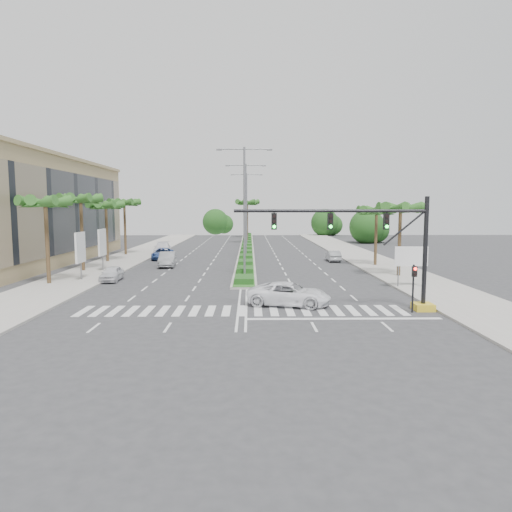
{
  "coord_description": "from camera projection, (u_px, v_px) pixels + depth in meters",
  "views": [
    {
      "loc": [
        0.48,
        -28.31,
        6.5
      ],
      "look_at": [
        0.94,
        4.61,
        3.0
      ],
      "focal_mm": 32.0,
      "sensor_mm": 36.0,
      "label": 1
    }
  ],
  "objects": [
    {
      "name": "palm_right_far",
      "position": [
        377.0,
        213.0,
        50.28
      ],
      "size": [
        4.57,
        4.68,
        6.75
      ],
      "color": "brown",
      "rests_on": "ground"
    },
    {
      "name": "palm_left_end",
      "position": [
        124.0,
        205.0,
        61.68
      ],
      "size": [
        4.57,
        4.68,
        7.75
      ],
      "color": "brown",
      "rests_on": "ground"
    },
    {
      "name": "direction_sign",
      "position": [
        411.0,
        258.0,
        36.7
      ],
      "size": [
        2.7,
        0.11,
        3.4
      ],
      "color": "slate",
      "rests_on": "ground"
    },
    {
      "name": "palm_median_b",
      "position": [
        247.0,
        204.0,
        97.67
      ],
      "size": [
        4.57,
        4.68,
        8.05
      ],
      "color": "brown",
      "rests_on": "ground"
    },
    {
      "name": "footpath_right",
      "position": [
        387.0,
        268.0,
        48.92
      ],
      "size": [
        6.0,
        120.0,
        0.15
      ],
      "primitive_type": "cube",
      "color": "gray",
      "rests_on": "ground"
    },
    {
      "name": "streetlight_near",
      "position": [
        244.0,
        204.0,
        42.03
      ],
      "size": [
        5.1,
        0.25,
        12.0
      ],
      "color": "slate",
      "rests_on": "ground"
    },
    {
      "name": "palm_median_a",
      "position": [
        247.0,
        204.0,
        82.76
      ],
      "size": [
        4.57,
        4.68,
        8.05
      ],
      "color": "brown",
      "rests_on": "ground"
    },
    {
      "name": "building",
      "position": [
        25.0,
        212.0,
        53.68
      ],
      "size": [
        12.0,
        36.0,
        12.0
      ],
      "primitive_type": "cube",
      "color": "tan",
      "rests_on": "ground"
    },
    {
      "name": "palm_left_near",
      "position": [
        45.0,
        205.0,
        37.84
      ],
      "size": [
        4.57,
        4.68,
        7.55
      ],
      "color": "brown",
      "rests_on": "ground"
    },
    {
      "name": "palm_left_far",
      "position": [
        106.0,
        208.0,
        53.76
      ],
      "size": [
        4.57,
        4.68,
        7.35
      ],
      "color": "brown",
      "rests_on": "ground"
    },
    {
      "name": "billboard_near",
      "position": [
        80.0,
        248.0,
        40.25
      ],
      "size": [
        0.18,
        2.1,
        4.35
      ],
      "color": "slate",
      "rests_on": "ground"
    },
    {
      "name": "palm_left_mid",
      "position": [
        81.0,
        202.0,
        45.75
      ],
      "size": [
        4.57,
        4.68,
        7.95
      ],
      "color": "brown",
      "rests_on": "ground"
    },
    {
      "name": "signal_gantry",
      "position": [
        390.0,
        256.0,
        28.59
      ],
      "size": [
        12.6,
        1.2,
        7.2
      ],
      "color": "gold",
      "rests_on": "ground"
    },
    {
      "name": "streetlight_mid",
      "position": [
        246.0,
        205.0,
        57.94
      ],
      "size": [
        5.1,
        0.25,
        12.0
      ],
      "color": "slate",
      "rests_on": "ground"
    },
    {
      "name": "car_parked_c",
      "position": [
        163.0,
        254.0,
        57.48
      ],
      "size": [
        2.58,
        5.18,
        1.41
      ],
      "primitive_type": "imported",
      "rotation": [
        0.0,
        0.0,
        0.05
      ],
      "color": "#2F4D91",
      "rests_on": "ground"
    },
    {
      "name": "ground",
      "position": [
        242.0,
        311.0,
        28.83
      ],
      "size": [
        160.0,
        160.0,
        0.0
      ],
      "primitive_type": "plane",
      "color": "#333335",
      "rests_on": "ground"
    },
    {
      "name": "car_parked_d",
      "position": [
        163.0,
        248.0,
        64.13
      ],
      "size": [
        3.01,
        5.88,
        1.63
      ],
      "primitive_type": "imported",
      "rotation": [
        0.0,
        0.0,
        0.13
      ],
      "color": "white",
      "rests_on": "ground"
    },
    {
      "name": "car_parked_b",
      "position": [
        167.0,
        259.0,
        50.47
      ],
      "size": [
        2.12,
        4.99,
        1.6
      ],
      "primitive_type": "imported",
      "rotation": [
        0.0,
        0.0,
        0.09
      ],
      "color": "#A1A2A6",
      "rests_on": "ground"
    },
    {
      "name": "palm_right_near",
      "position": [
        401.0,
        211.0,
        42.29
      ],
      "size": [
        4.57,
        4.68,
        7.05
      ],
      "color": "brown",
      "rests_on": "ground"
    },
    {
      "name": "median_grass",
      "position": [
        247.0,
        247.0,
        73.55
      ],
      "size": [
        1.8,
        75.0,
        0.04
      ],
      "primitive_type": "cube",
      "color": "#255B1F",
      "rests_on": "median"
    },
    {
      "name": "footpath_left",
      "position": [
        103.0,
        268.0,
        48.5
      ],
      "size": [
        6.0,
        120.0,
        0.15
      ],
      "primitive_type": "cube",
      "color": "gray",
      "rests_on": "ground"
    },
    {
      "name": "car_parked_a",
      "position": [
        112.0,
        274.0,
        40.53
      ],
      "size": [
        1.65,
        3.89,
        1.31
      ],
      "primitive_type": "imported",
      "rotation": [
        0.0,
        0.0,
        0.03
      ],
      "color": "silver",
      "rests_on": "ground"
    },
    {
      "name": "billboard_far",
      "position": [
        102.0,
        243.0,
        46.21
      ],
      "size": [
        0.18,
        2.1,
        4.35
      ],
      "color": "slate",
      "rests_on": "ground"
    },
    {
      "name": "median",
      "position": [
        247.0,
        247.0,
        73.56
      ],
      "size": [
        2.2,
        75.0,
        0.2
      ],
      "primitive_type": "cube",
      "color": "gray",
      "rests_on": "ground"
    },
    {
      "name": "streetlight_far",
      "position": [
        247.0,
        206.0,
        73.85
      ],
      "size": [
        5.1,
        0.25,
        12.0
      ],
      "color": "slate",
      "rests_on": "ground"
    },
    {
      "name": "pedestrian_signal",
      "position": [
        414.0,
        280.0,
        28.09
      ],
      "size": [
        0.28,
        0.36,
        3.0
      ],
      "color": "black",
      "rests_on": "ground"
    },
    {
      "name": "car_crossing",
      "position": [
        289.0,
        294.0,
        30.37
      ],
      "size": [
        5.96,
        3.79,
        1.53
      ],
      "primitive_type": "imported",
      "rotation": [
        0.0,
        0.0,
        1.33
      ],
      "color": "white",
      "rests_on": "ground"
    },
    {
      "name": "car_right",
      "position": [
        333.0,
        256.0,
        55.41
      ],
      "size": [
        1.41,
        3.94,
        1.29
      ],
      "primitive_type": "imported",
      "rotation": [
        0.0,
        0.0,
        3.13
      ],
      "color": "#B0B1B5",
      "rests_on": "ground"
    }
  ]
}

